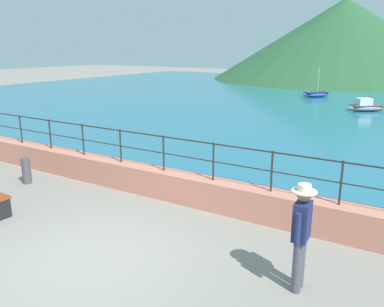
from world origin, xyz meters
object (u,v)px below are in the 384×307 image
object	(u,v)px
boat_0	(316,94)
boat_2	(366,106)
bollard	(26,171)
person_walking	(301,232)

from	to	relation	value
boat_0	boat_2	size ratio (longest dim) A/B	1.00
bollard	boat_0	bearing A→B (deg)	86.02
person_walking	bollard	size ratio (longest dim) A/B	2.39
person_walking	boat_2	distance (m)	19.70
person_walking	bollard	xyz separation A→B (m)	(-7.99, 0.95, -0.61)
person_walking	boat_0	world-z (taller)	boat_0
person_walking	boat_2	world-z (taller)	person_walking
bollard	boat_2	world-z (taller)	boat_2
boat_0	person_walking	bearing A→B (deg)	-75.76
bollard	boat_0	world-z (taller)	boat_0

